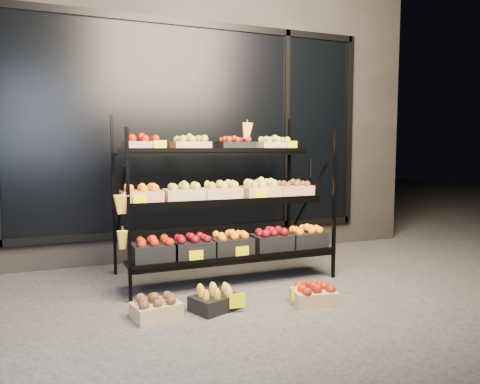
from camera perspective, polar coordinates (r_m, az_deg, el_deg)
name	(u,v)px	position (r m, az deg, el deg)	size (l,w,h in m)	color
ground	(248,294)	(4.34, 1.00, -12.38)	(24.00, 24.00, 0.00)	#514F4C
building	(175,117)	(6.61, -7.97, 9.05)	(6.00, 2.08, 3.50)	#2D2826
display_rack	(223,201)	(4.72, -2.04, -1.15)	(2.18, 1.02, 1.71)	black
tag_floor_a	(237,306)	(3.88, -0.33, -13.67)	(0.13, 0.01, 0.12)	#E8E200
tag_floor_b	(298,297)	(4.11, 7.08, -12.61)	(0.13, 0.01, 0.12)	#E8E200
floor_crate_left	(156,307)	(3.82, -10.18, -13.64)	(0.40, 0.32, 0.19)	tan
floor_crate_midleft	(215,299)	(3.93, -3.10, -12.95)	(0.44, 0.38, 0.19)	black
floor_crate_midright	(314,294)	(4.12, 8.99, -12.18)	(0.39, 0.32, 0.19)	tan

